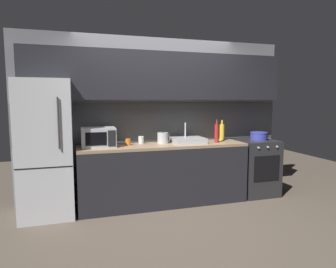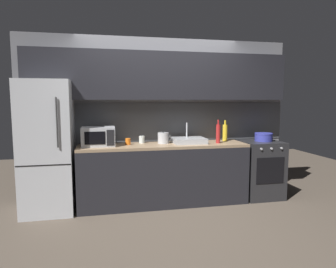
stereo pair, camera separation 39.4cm
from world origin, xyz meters
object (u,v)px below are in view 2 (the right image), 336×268
refrigerator (48,147)px  mug_clear (142,140)px  wine_bottle_yellow (225,132)px  cooking_pot (264,137)px  mug_orange (128,142)px  oven_range (260,169)px  microwave (98,136)px  wine_bottle_red (218,133)px  kettle (163,138)px

refrigerator → mug_clear: 1.33m
refrigerator → wine_bottle_yellow: size_ratio=5.50×
cooking_pot → refrigerator: bearing=-180.0°
mug_orange → oven_range: bearing=-1.5°
oven_range → mug_clear: size_ratio=8.27×
microwave → wine_bottle_red: 1.77m
oven_range → cooking_pot: bearing=1.9°
refrigerator → microwave: 0.69m
wine_bottle_yellow → wine_bottle_red: 0.29m
refrigerator → oven_range: (3.19, -0.00, -0.46)m
wine_bottle_yellow → wine_bottle_red: wine_bottle_red is taller
kettle → mug_orange: 0.53m
cooking_pot → wine_bottle_yellow: bearing=166.1°
oven_range → mug_clear: bearing=174.8°
microwave → mug_clear: microwave is taller
refrigerator → microwave: refrigerator is taller
kettle → mug_clear: bearing=163.7°
kettle → wine_bottle_red: size_ratio=0.56×
kettle → mug_orange: (-0.53, -0.02, -0.04)m
oven_range → cooking_pot: size_ratio=3.21×
mug_clear → wine_bottle_red: bearing=-11.7°
wine_bottle_red → kettle: bearing=170.1°
wine_bottle_yellow → cooking_pot: size_ratio=1.17×
refrigerator → oven_range: size_ratio=2.01×
mug_clear → mug_orange: 0.25m
oven_range → wine_bottle_yellow: 0.82m
oven_range → wine_bottle_red: size_ratio=2.54×
refrigerator → wine_bottle_red: bearing=-1.5°
oven_range → mug_clear: (-1.88, 0.17, 0.50)m
microwave → cooking_pot: size_ratio=1.64×
mug_clear → cooking_pot: bearing=-5.0°
wine_bottle_red → cooking_pot: 0.80m
kettle → cooking_pot: size_ratio=0.70×
wine_bottle_yellow → wine_bottle_red: size_ratio=0.93×
mug_orange → microwave: bearing=-175.0°
oven_range → wine_bottle_yellow: bearing=164.9°
wine_bottle_red → mug_orange: 1.35m
oven_range → mug_orange: bearing=178.5°
mug_orange → mug_clear: bearing=27.9°
mug_clear → cooking_pot: 1.93m
microwave → oven_range: bearing=-0.4°
refrigerator → microwave: bearing=1.6°
refrigerator → kettle: bearing=2.8°
wine_bottle_red → wine_bottle_yellow: bearing=46.9°
microwave → mug_orange: (0.42, 0.04, -0.09)m
kettle → mug_clear: size_ratio=1.82×
kettle → mug_clear: kettle is taller
mug_orange → wine_bottle_red: bearing=-5.0°
oven_range → mug_clear: mug_clear is taller
refrigerator → wine_bottle_red: size_ratio=5.12×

